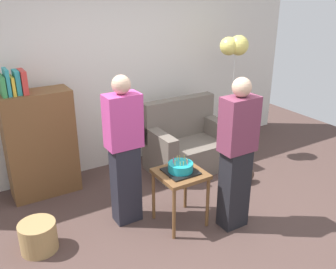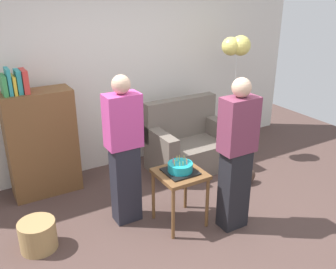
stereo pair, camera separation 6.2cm
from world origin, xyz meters
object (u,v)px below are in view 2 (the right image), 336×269
(person_holding_cake, at_px, (236,155))
(handbag, at_px, (247,177))
(bookshelf, at_px, (41,142))
(balloon_bunch, at_px, (236,46))
(side_table, at_px, (180,180))
(couch, at_px, (188,145))
(wicker_basket, at_px, (38,235))
(person_blowing_candles, at_px, (124,151))
(birthday_cake, at_px, (180,168))

(person_holding_cake, distance_m, handbag, 1.21)
(bookshelf, distance_m, person_holding_cake, 2.33)
(balloon_bunch, bearing_deg, person_holding_cake, -128.25)
(handbag, bearing_deg, side_table, -167.13)
(couch, xyz_separation_m, wicker_basket, (-2.24, -0.74, -0.19))
(couch, distance_m, side_table, 1.35)
(bookshelf, xyz_separation_m, person_blowing_candles, (0.62, -1.06, 0.16))
(bookshelf, bearing_deg, wicker_basket, -107.92)
(bookshelf, bearing_deg, birthday_cake, -52.37)
(side_table, bearing_deg, balloon_bunch, 34.30)
(couch, relative_size, person_blowing_candles, 0.67)
(person_blowing_candles, distance_m, handbag, 1.83)
(bookshelf, relative_size, balloon_bunch, 0.89)
(couch, distance_m, person_holding_cake, 1.53)
(person_blowing_candles, xyz_separation_m, wicker_basket, (-0.96, -0.02, -0.68))
(side_table, distance_m, birthday_cake, 0.14)
(couch, bearing_deg, wicker_basket, -161.74)
(couch, relative_size, side_table, 1.79)
(couch, height_order, bookshelf, bookshelf)
(person_holding_cake, distance_m, balloon_bunch, 1.95)
(wicker_basket, bearing_deg, balloon_bunch, 13.73)
(wicker_basket, xyz_separation_m, handbag, (2.63, -0.06, -0.05))
(birthday_cake, bearing_deg, person_holding_cake, -35.81)
(side_table, height_order, handbag, side_table)
(bookshelf, height_order, balloon_bunch, balloon_bunch)
(person_holding_cake, height_order, handbag, person_holding_cake)
(bookshelf, xyz_separation_m, balloon_bunch, (2.64, -0.34, 0.97))
(bookshelf, distance_m, wicker_basket, 1.25)
(birthday_cake, distance_m, wicker_basket, 1.56)
(bookshelf, relative_size, wicker_basket, 4.42)
(handbag, bearing_deg, balloon_bunch, 65.68)
(bookshelf, height_order, wicker_basket, bookshelf)
(couch, distance_m, bookshelf, 1.95)
(balloon_bunch, bearing_deg, person_blowing_candles, -160.60)
(side_table, height_order, balloon_bunch, balloon_bunch)
(person_blowing_candles, bearing_deg, bookshelf, 110.03)
(person_blowing_candles, xyz_separation_m, balloon_bunch, (2.03, 0.71, 0.81))
(handbag, distance_m, balloon_bunch, 1.77)
(side_table, bearing_deg, wicker_basket, 166.95)
(person_holding_cake, xyz_separation_m, balloon_bunch, (1.10, 1.39, 0.81))
(side_table, bearing_deg, couch, 52.96)
(couch, xyz_separation_m, side_table, (-0.81, -1.07, 0.18))
(bookshelf, height_order, birthday_cake, bookshelf)
(couch, height_order, person_holding_cake, person_holding_cake)
(handbag, bearing_deg, birthday_cake, -167.13)
(person_holding_cake, relative_size, wicker_basket, 4.53)
(couch, bearing_deg, bookshelf, 169.95)
(couch, bearing_deg, side_table, -127.04)
(birthday_cake, height_order, person_holding_cake, person_holding_cake)
(wicker_basket, bearing_deg, couch, 18.26)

